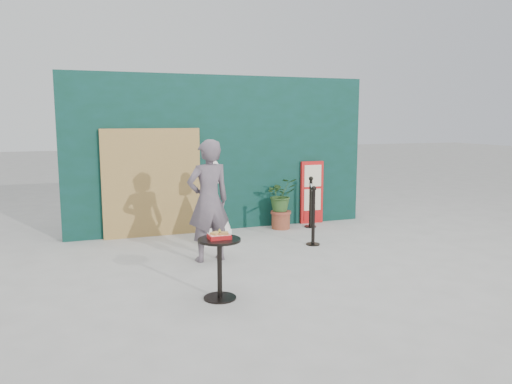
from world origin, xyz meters
TOP-DOWN VIEW (x-y plane):
  - ground at (0.00, 0.00)m, footprint 60.00×60.00m
  - back_wall at (0.00, 3.15)m, footprint 6.00×0.30m
  - bamboo_fence at (-1.40, 2.94)m, footprint 1.80×0.08m
  - woman at (-0.85, 1.00)m, footprint 0.74×0.55m
  - menu_board at (1.90, 2.95)m, footprint 0.50×0.07m
  - statue at (-0.46, 2.07)m, footprint 0.57×0.57m
  - cafe_table at (-1.16, -0.65)m, footprint 0.52×0.52m
  - food_basket at (-1.16, -0.65)m, footprint 0.26×0.19m
  - planter at (1.08, 2.68)m, footprint 0.60×0.52m
  - stanchion_barrier at (1.40, 1.95)m, footprint 0.84×1.54m

SIDE VIEW (x-z plane):
  - ground at x=0.00m, z-range 0.00..0.00m
  - stanchion_barrier at x=1.40m, z-range -0.02..1.01m
  - cafe_table at x=-1.16m, z-range 0.12..0.87m
  - planter at x=1.08m, z-range 0.08..1.10m
  - statue at x=-0.46m, z-range -0.13..1.33m
  - menu_board at x=1.90m, z-range 0.00..1.30m
  - food_basket at x=-1.16m, z-range 0.73..0.84m
  - woman at x=-0.85m, z-range 0.00..1.87m
  - bamboo_fence at x=-1.40m, z-range 0.00..2.00m
  - back_wall at x=0.00m, z-range 0.00..3.00m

